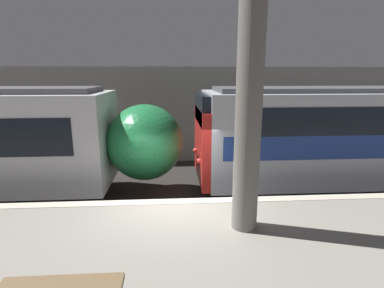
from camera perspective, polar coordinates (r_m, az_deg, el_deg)
ground_plane at (r=7.84m, az=-3.23°, el=-17.35°), size 120.00×120.00×0.00m
station_rear_barrier at (r=13.70m, az=-3.67°, el=5.48°), size 50.00×0.15×4.31m
support_pillar_near at (r=5.56m, az=10.66°, el=4.12°), size 0.49×0.49×4.18m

